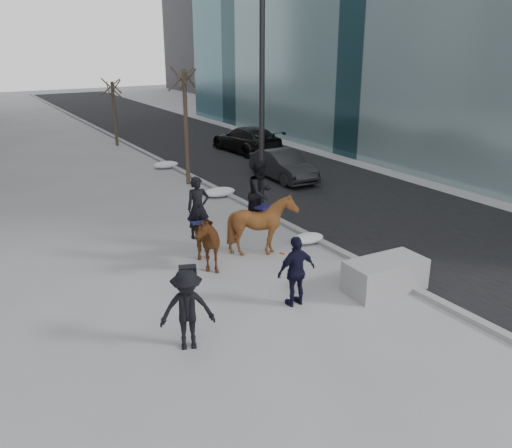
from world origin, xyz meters
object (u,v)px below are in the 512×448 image
mounted_left (201,234)px  mounted_right (262,218)px  planter (385,275)px  car_near (283,165)px

mounted_left → mounted_right: mounted_right is taller
mounted_left → planter: bearing=-48.7°
car_near → mounted_right: mounted_right is taller
mounted_left → mounted_right: (1.96, -0.07, 0.17)m
mounted_left → car_near: bearing=43.4°
mounted_left → mounted_right: size_ratio=0.92×
planter → mounted_right: bearing=110.3°
car_near → mounted_right: bearing=-125.4°
planter → mounted_right: (-1.39, 3.75, 0.71)m
mounted_right → planter: bearing=-69.7°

